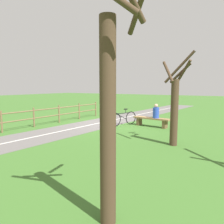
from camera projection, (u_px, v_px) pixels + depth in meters
name	position (u px, v px, depth m)	size (l,w,h in m)	color
ground_plane	(110.00, 124.00, 12.04)	(80.00, 80.00, 0.00)	#3D6B28
paved_path	(42.00, 135.00, 9.13)	(2.40, 36.00, 0.02)	#66605E
path_centre_line	(42.00, 135.00, 9.12)	(0.10, 32.00, 0.00)	silver
bench	(152.00, 120.00, 11.12)	(2.02, 0.64, 0.48)	#937047
person_seated	(156.00, 112.00, 10.92)	(0.35, 0.35, 0.73)	#2847B7
bicycle	(123.00, 118.00, 11.46)	(0.72, 1.69, 0.90)	black
backpack	(112.00, 123.00, 10.86)	(0.24, 0.36, 0.46)	navy
fence_roadside	(34.00, 116.00, 10.94)	(0.79, 10.12, 1.02)	brown
tree_far_right	(175.00, 105.00, 7.53)	(1.09, 1.05, 3.38)	#473323
tree_by_path	(110.00, 111.00, 3.11)	(0.96, 1.36, 3.88)	#473323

